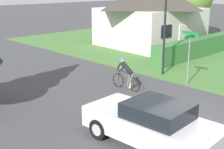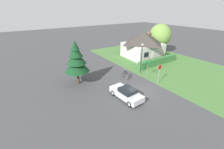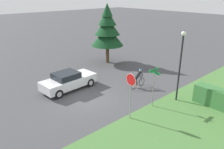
{
  "view_description": "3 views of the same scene",
  "coord_description": "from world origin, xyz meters",
  "views": [
    {
      "loc": [
        -9.19,
        -5.48,
        4.77
      ],
      "look_at": [
        -0.84,
        3.21,
        1.31
      ],
      "focal_mm": 50.0,
      "sensor_mm": 36.0,
      "label": 1
    },
    {
      "loc": [
        -12.13,
        -11.76,
        10.05
      ],
      "look_at": [
        -1.23,
        4.59,
        1.12
      ],
      "focal_mm": 24.0,
      "sensor_mm": 36.0,
      "label": 2
    },
    {
      "loc": [
        11.64,
        -8.09,
        7.22
      ],
      "look_at": [
        -0.63,
        2.99,
        0.93
      ],
      "focal_mm": 35.0,
      "sensor_mm": 36.0,
      "label": 3
    }
  ],
  "objects": [
    {
      "name": "ground_plane",
      "position": [
        0.0,
        0.0,
        0.0
      ],
      "size": [
        140.0,
        140.0,
        0.0
      ],
      "primitive_type": "plane",
      "color": "#424244"
    },
    {
      "name": "hedge_row",
      "position": [
        10.01,
        5.73,
        0.63
      ],
      "size": [
        9.53,
        0.9,
        1.26
      ],
      "primitive_type": "cube",
      "color": "#387038",
      "rests_on": "ground"
    },
    {
      "name": "street_lamp",
      "position": [
        4.4,
        4.59,
        3.17
      ],
      "size": [
        0.31,
        0.31,
        4.95
      ],
      "color": "black",
      "rests_on": "ground"
    },
    {
      "name": "cyclist",
      "position": [
        1.09,
        4.23,
        0.72
      ],
      "size": [
        0.44,
        1.7,
        1.51
      ],
      "rotation": [
        0.0,
        0.0,
        1.62
      ],
      "color": "black",
      "rests_on": "ground"
    },
    {
      "name": "sedan_left_lane",
      "position": [
        -2.3,
        -0.08,
        0.71
      ],
      "size": [
        2.03,
        4.43,
        1.44
      ],
      "rotation": [
        0.0,
        0.0,
        1.63
      ],
      "color": "silver",
      "rests_on": "ground"
    },
    {
      "name": "cottage_house",
      "position": [
        10.8,
        10.83,
        2.77
      ],
      "size": [
        7.81,
        7.41,
        5.34
      ],
      "rotation": [
        0.0,
        0.0,
        -0.05
      ],
      "color": "beige",
      "rests_on": "ground"
    },
    {
      "name": "street_name_sign",
      "position": [
        3.8,
        2.63,
        1.84
      ],
      "size": [
        0.9,
        0.9,
        2.65
      ],
      "color": "gray",
      "rests_on": "ground"
    }
  ]
}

